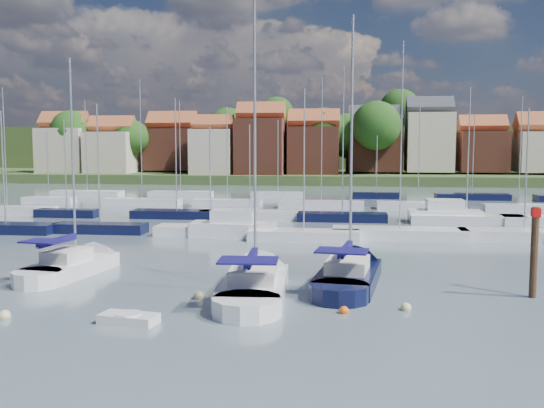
# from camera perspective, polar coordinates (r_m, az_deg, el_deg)

# --- Properties ---
(ground) EXTENTS (260.00, 260.00, 0.00)m
(ground) POSITION_cam_1_polar(r_m,az_deg,el_deg) (69.32, 3.85, -0.69)
(ground) COLOR #4D5E68
(ground) RESTS_ON ground
(sailboat_left) EXTENTS (4.07, 10.25, 13.64)m
(sailboat_left) POSITION_cam_1_polar(r_m,az_deg,el_deg) (38.44, -17.46, -5.48)
(sailboat_left) COLOR white
(sailboat_left) RESTS_ON ground
(sailboat_centre) EXTENTS (3.95, 12.16, 16.26)m
(sailboat_centre) POSITION_cam_1_polar(r_m,az_deg,el_deg) (32.39, -1.43, -7.30)
(sailboat_centre) COLOR white
(sailboat_centre) RESTS_ON ground
(sailboat_navy) EXTENTS (4.35, 11.58, 15.67)m
(sailboat_navy) POSITION_cam_1_polar(r_m,az_deg,el_deg) (34.65, 7.50, -6.49)
(sailboat_navy) COLOR black
(sailboat_navy) RESTS_ON ground
(tender) EXTENTS (2.62, 1.52, 0.53)m
(tender) POSITION_cam_1_polar(r_m,az_deg,el_deg) (26.91, -13.34, -10.46)
(tender) COLOR white
(tender) RESTS_ON ground
(timber_piling) EXTENTS (0.40, 0.40, 6.78)m
(timber_piling) POSITION_cam_1_polar(r_m,az_deg,el_deg) (32.89, 23.39, -5.75)
(timber_piling) COLOR #4C331E
(timber_piling) RESTS_ON ground
(buoy_b) EXTENTS (0.53, 0.53, 0.53)m
(buoy_b) POSITION_cam_1_polar(r_m,az_deg,el_deg) (29.47, -23.85, -9.80)
(buoy_b) COLOR beige
(buoy_b) RESTS_ON ground
(buoy_c) EXTENTS (0.54, 0.54, 0.54)m
(buoy_c) POSITION_cam_1_polar(r_m,az_deg,el_deg) (30.52, -6.93, -8.83)
(buoy_c) COLOR beige
(buoy_c) RESTS_ON ground
(buoy_d) EXTENTS (0.46, 0.46, 0.46)m
(buoy_d) POSITION_cam_1_polar(r_m,az_deg,el_deg) (27.96, 6.78, -10.18)
(buoy_d) COLOR #D85914
(buoy_d) RESTS_ON ground
(buoy_e) EXTENTS (0.55, 0.55, 0.55)m
(buoy_e) POSITION_cam_1_polar(r_m,az_deg,el_deg) (35.93, 6.75, -6.62)
(buoy_e) COLOR #D85914
(buoy_e) RESTS_ON ground
(buoy_f) EXTENTS (0.50, 0.50, 0.50)m
(buoy_f) POSITION_cam_1_polar(r_m,az_deg,el_deg) (28.94, 12.49, -9.73)
(buoy_f) COLOR beige
(buoy_f) RESTS_ON ground
(buoy_g) EXTENTS (0.53, 0.53, 0.53)m
(buoy_g) POSITION_cam_1_polar(r_m,az_deg,el_deg) (28.69, -2.68, -9.73)
(buoy_g) COLOR beige
(buoy_g) RESTS_ON ground
(marina_field) EXTENTS (79.62, 41.41, 15.93)m
(marina_field) POSITION_cam_1_polar(r_m,az_deg,el_deg) (64.36, 5.28, -0.80)
(marina_field) COLOR white
(marina_field) RESTS_ON ground
(far_shore_town) EXTENTS (212.46, 90.00, 22.27)m
(far_shore_town) POSITION_cam_1_polar(r_m,az_deg,el_deg) (161.48, 6.71, 4.51)
(far_shore_town) COLOR #415128
(far_shore_town) RESTS_ON ground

